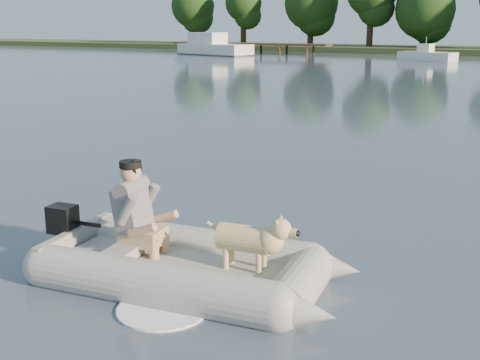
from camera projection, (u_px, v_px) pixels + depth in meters
The scene contains 8 objects.
water at pixel (161, 263), 7.75m from camera, with size 160.00×160.00×0.00m, color slate.
dock at pixel (249, 48), 63.86m from camera, with size 18.00×2.00×1.04m, color #4C331E, non-canonical shape.
dinghy at pixel (188, 230), 7.05m from camera, with size 4.91×3.27×1.49m, color #979792, non-canonical shape.
man at pixel (134, 206), 7.32m from camera, with size 0.78×0.67×1.16m, color slate, non-canonical shape.
dog at pixel (245, 243), 6.87m from camera, with size 1.01×0.36×0.67m, color tan, non-canonical shape.
outboard_motor at pixel (64, 235), 7.77m from camera, with size 0.45×0.31×0.85m, color black, non-canonical shape.
cabin_cruiser at pixel (215, 44), 59.16m from camera, with size 8.35×2.98×2.58m, color white, non-canonical shape.
motorboat at pixel (428, 50), 49.92m from camera, with size 4.83×1.86×2.04m, color white, non-canonical shape.
Camera 1 is at (4.35, -5.87, 2.98)m, focal length 45.00 mm.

